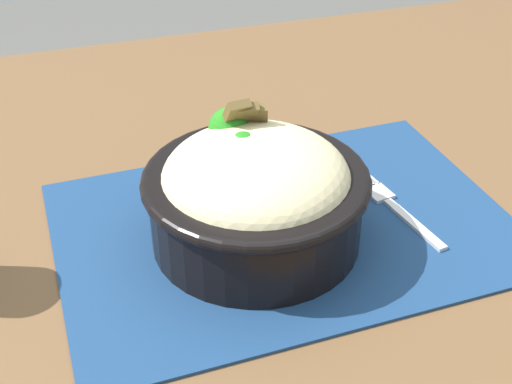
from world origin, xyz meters
name	(u,v)px	position (x,y,z in m)	size (l,w,h in m)	color
table	(268,273)	(0.00, 0.00, 0.67)	(1.29, 0.95, 0.74)	brown
placemat	(285,226)	(0.01, -0.02, 0.74)	(0.41, 0.28, 0.00)	navy
bowl	(256,191)	(-0.02, -0.03, 0.79)	(0.23, 0.23, 0.12)	black
fork	(393,206)	(0.12, -0.02, 0.74)	(0.03, 0.13, 0.00)	silver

